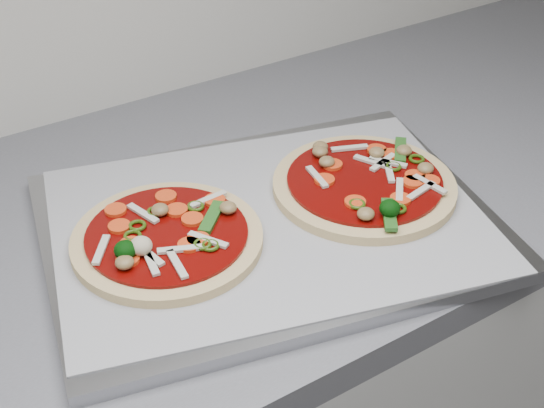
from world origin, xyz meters
TOP-DOWN VIEW (x-y plane):
  - baking_tray at (0.36, 1.22)m, footprint 0.58×0.48m
  - parchment at (0.36, 1.22)m, footprint 0.56×0.47m
  - pizza_left at (0.25, 1.24)m, footprint 0.26×0.26m
  - pizza_right at (0.50, 1.20)m, footprint 0.29×0.29m

SIDE VIEW (x-z plane):
  - baking_tray at x=0.36m, z-range 0.90..0.92m
  - parchment at x=0.36m, z-range 0.92..0.92m
  - pizza_left at x=0.25m, z-range 0.91..0.95m
  - pizza_right at x=0.50m, z-range 0.91..0.95m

